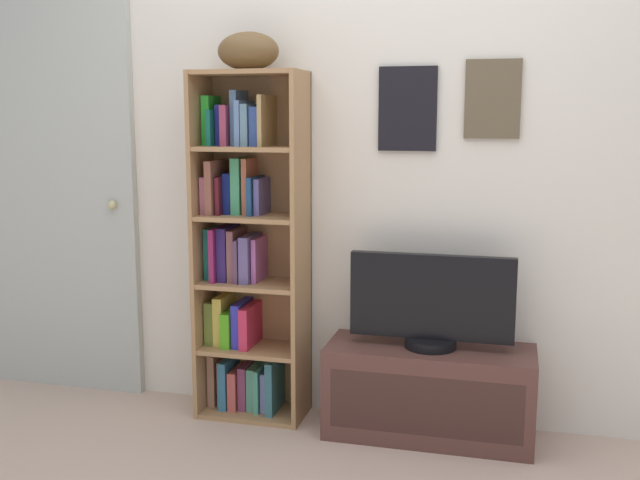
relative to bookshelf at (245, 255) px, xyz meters
The scene contains 6 objects.
back_wall 0.81m from the bookshelf, 13.38° to the left, with size 4.80×0.08×2.58m.
bookshelf is the anchor object (origin of this frame).
football 0.91m from the bookshelf, 35.32° to the right, with size 0.27×0.16×0.16m, color brown.
tv_stand 1.02m from the bookshelf, ahead, with size 0.88×0.35×0.40m.
television 0.87m from the bookshelf, ahead, with size 0.69×0.22×0.40m.
door 1.04m from the bookshelf, behind, with size 0.85×0.09×1.98m.
Camera 1 is at (0.60, -2.15, 1.37)m, focal length 41.74 mm.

